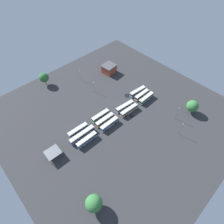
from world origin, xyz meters
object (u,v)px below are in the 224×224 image
at_px(bus_row0_slot0, 138,91).
at_px(bus_row3_slot2, 87,140).
at_px(bus_row0_slot1, 142,95).
at_px(lamp_post_mid_lot, 94,87).
at_px(bus_row3_slot1, 82,135).
at_px(tree_northwest, 192,106).
at_px(lamp_post_near_entrance, 177,113).
at_px(bus_row0_slot2, 146,98).
at_px(bus_row2_slot1, 105,120).
at_px(bus_row3_slot0, 78,130).
at_px(bus_row2_slot2, 109,124).
at_px(depot_building, 109,69).
at_px(tree_north_edge, 94,203).
at_px(lamp_post_far_corner, 80,75).
at_px(bus_row2_slot0, 100,116).
at_px(lamp_post_by_building, 181,128).
at_px(maintenance_shelter, 53,152).
at_px(tree_west_edge, 44,77).
at_px(bus_row1_slot1, 125,106).
at_px(bus_row1_slot2, 129,110).

xyz_separation_m(bus_row0_slot0, bus_row3_slot2, (49.02, 6.38, 0.00)).
distance_m(bus_row0_slot1, lamp_post_mid_lot, 32.67).
bearing_deg(bus_row3_slot1, tree_northwest, 152.32).
distance_m(bus_row0_slot0, lamp_post_near_entrance, 30.59).
height_order(bus_row0_slot2, lamp_post_mid_lot, lamp_post_mid_lot).
height_order(bus_row2_slot1, lamp_post_near_entrance, lamp_post_near_entrance).
bearing_deg(bus_row3_slot1, bus_row0_slot2, 172.85).
height_order(bus_row3_slot0, lamp_post_near_entrance, lamp_post_near_entrance).
distance_m(bus_row2_slot2, tree_northwest, 51.80).
bearing_deg(bus_row2_slot1, bus_row0_slot0, -174.93).
relative_size(depot_building, tree_north_edge, 1.10).
height_order(depot_building, lamp_post_far_corner, lamp_post_far_corner).
distance_m(bus_row2_slot0, lamp_post_by_building, 46.61).
bearing_deg(depot_building, tree_north_edge, 43.51).
relative_size(bus_row0_slot1, depot_building, 1.18).
bearing_deg(maintenance_shelter, lamp_post_mid_lot, -153.41).
relative_size(bus_row0_slot0, bus_row2_slot0, 1.04).
xyz_separation_m(bus_row0_slot1, tree_west_edge, (40.14, -55.70, 4.20)).
bearing_deg(bus_row3_slot0, lamp_post_far_corner, -129.05).
height_order(bus_row3_slot1, tree_north_edge, tree_north_edge).
xyz_separation_m(depot_building, lamp_post_far_corner, (21.55, -7.01, 1.59)).
distance_m(bus_row3_slot1, lamp_post_far_corner, 49.35).
height_order(bus_row2_slot0, lamp_post_far_corner, lamp_post_far_corner).
height_order(maintenance_shelter, tree_northwest, tree_northwest).
bearing_deg(lamp_post_mid_lot, lamp_post_by_building, 101.76).
height_order(bus_row3_slot1, tree_northwest, tree_northwest).
bearing_deg(bus_row0_slot1, bus_row0_slot2, 87.80).
xyz_separation_m(bus_row3_slot1, maintenance_shelter, (18.02, -0.52, 1.99)).
bearing_deg(lamp_post_far_corner, bus_row3_slot1, 53.86).
bearing_deg(bus_row2_slot1, bus_row3_slot0, -17.21).
bearing_deg(lamp_post_by_building, tree_northwest, -166.97).
relative_size(bus_row0_slot2, bus_row3_slot2, 0.98).
relative_size(bus_row0_slot1, lamp_post_by_building, 1.31).
bearing_deg(bus_row2_slot0, bus_row3_slot2, 24.72).
distance_m(lamp_post_mid_lot, tree_north_edge, 73.54).
bearing_deg(tree_west_edge, bus_row0_slot2, 123.81).
distance_m(bus_row0_slot2, lamp_post_by_building, 31.03).
relative_size(bus_row0_slot0, tree_west_edge, 1.37).
height_order(bus_row1_slot1, lamp_post_near_entrance, lamp_post_near_entrance).
xyz_separation_m(bus_row0_slot0, maintenance_shelter, (66.82, 1.51, 1.99)).
relative_size(bus_row2_slot0, lamp_post_mid_lot, 1.53).
height_order(maintenance_shelter, tree_north_edge, tree_north_edge).
bearing_deg(bus_row3_slot2, bus_row1_slot1, -175.07).
height_order(bus_row3_slot0, lamp_post_mid_lot, lamp_post_mid_lot).
bearing_deg(bus_row0_slot0, bus_row1_slot2, 24.33).
bearing_deg(bus_row3_slot0, bus_row3_slot1, 88.58).
distance_m(bus_row0_slot2, lamp_post_near_entrance, 22.60).
bearing_deg(bus_row0_slot0, bus_row3_slot0, -2.44).
relative_size(bus_row1_slot1, bus_row2_slot0, 1.07).
relative_size(bus_row0_slot1, bus_row2_slot2, 0.96).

